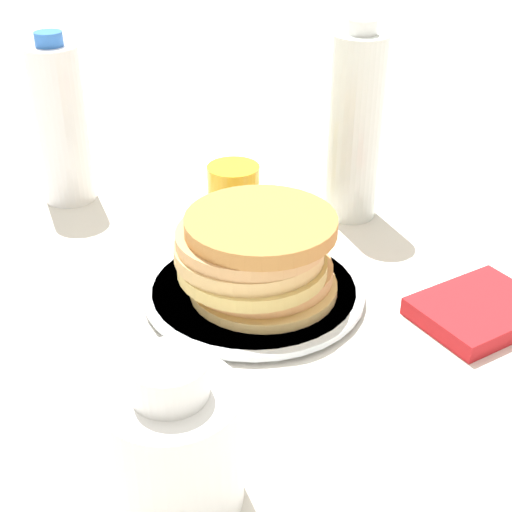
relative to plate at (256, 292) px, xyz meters
name	(u,v)px	position (x,y,z in m)	size (l,w,h in m)	color
ground_plane	(242,300)	(-0.02, 0.00, -0.01)	(4.00, 4.00, 0.00)	silver
plate	(256,292)	(0.00, 0.00, 0.00)	(0.25, 0.25, 0.01)	silver
pancake_stack	(255,253)	(0.00, 0.00, 0.05)	(0.18, 0.18, 0.09)	#DCB36A
juice_glass	(234,195)	(0.08, 0.17, 0.03)	(0.07, 0.07, 0.08)	yellow
cream_jug	(174,442)	(-0.21, -0.20, 0.05)	(0.10, 0.10, 0.13)	white
water_bottle_near	(355,128)	(0.22, 0.10, 0.12)	(0.07, 0.07, 0.26)	silver
water_bottle_mid	(61,124)	(-0.07, 0.36, 0.10)	(0.07, 0.07, 0.23)	white
napkin	(480,311)	(0.17, -0.17, 0.00)	(0.14, 0.11, 0.02)	red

